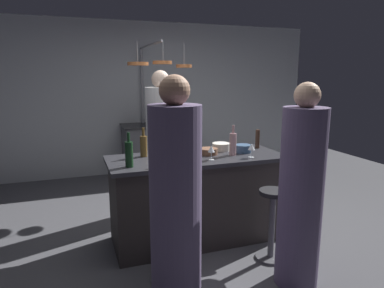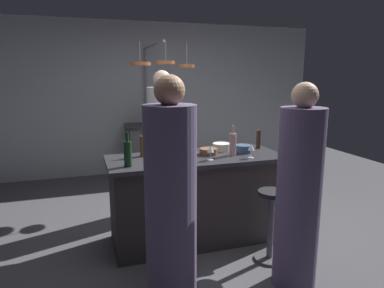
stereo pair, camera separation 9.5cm
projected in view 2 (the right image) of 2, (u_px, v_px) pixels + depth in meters
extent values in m
plane|color=#4C4C51|center=(196.00, 238.00, 3.68)|extent=(9.00, 9.00, 0.00)
cube|color=#B2B7BC|center=(145.00, 99.00, 6.07)|extent=(6.40, 0.16, 2.60)
cube|color=#332D2B|center=(196.00, 200.00, 3.59)|extent=(1.72, 0.66, 0.86)
cube|color=#2D2D33|center=(197.00, 158.00, 3.50)|extent=(1.80, 0.72, 0.04)
cube|color=#47474C|center=(150.00, 151.00, 5.87)|extent=(0.76, 0.60, 0.86)
cube|color=black|center=(150.00, 126.00, 5.79)|extent=(0.80, 0.64, 0.03)
cylinder|color=white|center=(163.00, 150.00, 4.31)|extent=(0.37, 0.37, 1.57)
sphere|color=beige|center=(162.00, 79.00, 4.14)|extent=(0.21, 0.21, 0.21)
cylinder|color=#4C4C51|center=(164.00, 277.00, 2.94)|extent=(0.28, 0.28, 0.02)
cylinder|color=#4C4C51|center=(164.00, 243.00, 2.88)|extent=(0.06, 0.06, 0.62)
cylinder|color=black|center=(163.00, 206.00, 2.82)|extent=(0.26, 0.26, 0.04)
cylinder|color=#594C6B|center=(171.00, 213.00, 2.41)|extent=(0.36, 0.36, 1.52)
sphere|color=tan|center=(169.00, 90.00, 2.24)|extent=(0.21, 0.21, 0.21)
cylinder|color=#4C4C51|center=(269.00, 258.00, 3.25)|extent=(0.28, 0.28, 0.02)
cylinder|color=#4C4C51|center=(271.00, 227.00, 3.19)|extent=(0.06, 0.06, 0.62)
cylinder|color=black|center=(272.00, 193.00, 3.12)|extent=(0.26, 0.26, 0.04)
cylinder|color=#594C6B|center=(298.00, 200.00, 2.74)|extent=(0.35, 0.35, 1.47)
sphere|color=#D8AD8C|center=(305.00, 95.00, 2.57)|extent=(0.20, 0.20, 0.20)
cylinder|color=gray|center=(147.00, 112.00, 5.98)|extent=(0.04, 0.04, 2.15)
cylinder|color=gray|center=(154.00, 45.00, 5.12)|extent=(0.04, 1.39, 0.04)
cylinder|color=#B26638|center=(140.00, 64.00, 4.56)|extent=(0.28, 0.28, 0.04)
cylinder|color=gray|center=(140.00, 53.00, 4.55)|extent=(0.01, 0.01, 0.29)
cylinder|color=#B26638|center=(165.00, 63.00, 4.73)|extent=(0.27, 0.27, 0.04)
cylinder|color=gray|center=(166.00, 52.00, 4.66)|extent=(0.01, 0.01, 0.27)
cylinder|color=#B26638|center=(187.00, 66.00, 4.79)|extent=(0.22, 0.22, 0.04)
cylinder|color=gray|center=(187.00, 54.00, 4.75)|extent=(0.01, 0.01, 0.32)
cylinder|color=brown|center=(284.00, 190.00, 4.96)|extent=(0.24, 0.24, 0.16)
sphere|color=#2D6633|center=(285.00, 173.00, 4.91)|extent=(0.36, 0.36, 0.36)
cube|color=#997047|center=(181.00, 153.00, 3.60)|extent=(0.32, 0.22, 0.02)
cylinder|color=#382319|center=(258.00, 139.00, 3.85)|extent=(0.05, 0.05, 0.21)
cylinder|color=black|center=(178.00, 152.00, 3.21)|extent=(0.07, 0.07, 0.22)
cylinder|color=black|center=(178.00, 135.00, 3.18)|extent=(0.03, 0.03, 0.08)
cylinder|color=#B78C8E|center=(233.00, 145.00, 3.53)|extent=(0.07, 0.07, 0.23)
cylinder|color=#B78C8E|center=(233.00, 129.00, 3.49)|extent=(0.03, 0.03, 0.08)
cylinder|color=#143319|center=(128.00, 154.00, 3.09)|extent=(0.07, 0.07, 0.23)
cylinder|color=#143319|center=(127.00, 137.00, 3.06)|extent=(0.03, 0.03, 0.08)
cylinder|color=brown|center=(143.00, 146.00, 3.49)|extent=(0.07, 0.07, 0.21)
cylinder|color=brown|center=(143.00, 132.00, 3.46)|extent=(0.03, 0.03, 0.08)
cylinder|color=silver|center=(210.00, 160.00, 3.34)|extent=(0.06, 0.06, 0.01)
cylinder|color=silver|center=(210.00, 156.00, 3.33)|extent=(0.01, 0.01, 0.07)
cone|color=silver|center=(211.00, 149.00, 3.32)|extent=(0.07, 0.07, 0.06)
cylinder|color=silver|center=(251.00, 158.00, 3.43)|extent=(0.06, 0.06, 0.01)
cylinder|color=silver|center=(251.00, 154.00, 3.42)|extent=(0.01, 0.01, 0.07)
cone|color=silver|center=(251.00, 147.00, 3.41)|extent=(0.07, 0.07, 0.06)
cylinder|color=silver|center=(221.00, 147.00, 3.76)|extent=(0.20, 0.20, 0.08)
cylinder|color=#334C6B|center=(243.00, 149.00, 3.66)|extent=(0.18, 0.18, 0.08)
cylinder|color=brown|center=(208.00, 151.00, 3.58)|extent=(0.19, 0.19, 0.07)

